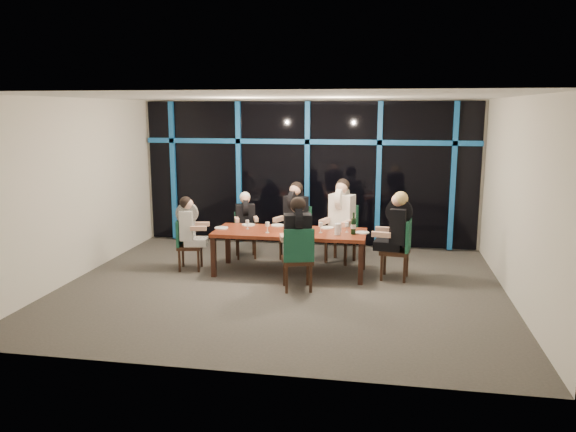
{
  "coord_description": "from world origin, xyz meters",
  "views": [
    {
      "loc": [
        1.6,
        -8.49,
        2.81
      ],
      "look_at": [
        0.0,
        0.6,
        1.05
      ],
      "focal_mm": 35.0,
      "sensor_mm": 36.0,
      "label": 1
    }
  ],
  "objects_px": {
    "dining_table": "(290,235)",
    "chair_far_mid": "(297,229)",
    "chair_far_right": "(343,230)",
    "chair_near_mid": "(298,256)",
    "water_pitcher": "(338,229)",
    "chair_end_right": "(401,246)",
    "diner_far_right": "(341,209)",
    "chair_end_left": "(186,242)",
    "chair_far_left": "(245,232)",
    "diner_end_left": "(189,222)",
    "wine_bottle": "(353,226)",
    "diner_far_mid": "(295,209)",
    "diner_near_mid": "(297,229)",
    "diner_far_left": "(245,215)",
    "diner_end_right": "(396,222)"
  },
  "relations": [
    {
      "from": "chair_far_left",
      "to": "diner_end_right",
      "type": "bearing_deg",
      "value": -38.52
    },
    {
      "from": "chair_far_right",
      "to": "chair_far_left",
      "type": "bearing_deg",
      "value": -159.08
    },
    {
      "from": "diner_far_right",
      "to": "diner_far_left",
      "type": "bearing_deg",
      "value": -159.55
    },
    {
      "from": "chair_far_mid",
      "to": "diner_near_mid",
      "type": "xyz_separation_m",
      "value": [
        0.3,
        -1.86,
        0.41
      ]
    },
    {
      "from": "water_pitcher",
      "to": "chair_far_mid",
      "type": "bearing_deg",
      "value": 108.18
    },
    {
      "from": "diner_far_left",
      "to": "diner_end_right",
      "type": "bearing_deg",
      "value": -37.4
    },
    {
      "from": "chair_far_right",
      "to": "chair_near_mid",
      "type": "height_order",
      "value": "chair_far_right"
    },
    {
      "from": "diner_end_left",
      "to": "chair_far_left",
      "type": "bearing_deg",
      "value": -45.63
    },
    {
      "from": "chair_far_mid",
      "to": "chair_end_left",
      "type": "height_order",
      "value": "chair_far_mid"
    },
    {
      "from": "diner_far_mid",
      "to": "diner_near_mid",
      "type": "relative_size",
      "value": 0.99
    },
    {
      "from": "chair_far_mid",
      "to": "diner_near_mid",
      "type": "distance_m",
      "value": 1.93
    },
    {
      "from": "chair_far_left",
      "to": "chair_end_right",
      "type": "xyz_separation_m",
      "value": [
        2.92,
        -0.99,
        0.08
      ]
    },
    {
      "from": "chair_far_left",
      "to": "diner_far_right",
      "type": "distance_m",
      "value": 1.92
    },
    {
      "from": "chair_end_left",
      "to": "chair_far_right",
      "type": "bearing_deg",
      "value": -78.4
    },
    {
      "from": "water_pitcher",
      "to": "dining_table",
      "type": "bearing_deg",
      "value": 150.79
    },
    {
      "from": "chair_far_left",
      "to": "chair_near_mid",
      "type": "xyz_separation_m",
      "value": [
        1.33,
        -1.9,
        0.08
      ]
    },
    {
      "from": "dining_table",
      "to": "chair_far_mid",
      "type": "height_order",
      "value": "chair_far_mid"
    },
    {
      "from": "chair_end_left",
      "to": "water_pitcher",
      "type": "bearing_deg",
      "value": -101.16
    },
    {
      "from": "chair_far_right",
      "to": "water_pitcher",
      "type": "distance_m",
      "value": 1.15
    },
    {
      "from": "chair_far_right",
      "to": "chair_near_mid",
      "type": "relative_size",
      "value": 1.04
    },
    {
      "from": "chair_end_right",
      "to": "chair_near_mid",
      "type": "distance_m",
      "value": 1.83
    },
    {
      "from": "chair_near_mid",
      "to": "diner_near_mid",
      "type": "xyz_separation_m",
      "value": [
        -0.02,
        0.08,
        0.4
      ]
    },
    {
      "from": "chair_end_left",
      "to": "diner_far_mid",
      "type": "xyz_separation_m",
      "value": [
        1.79,
        1.02,
        0.46
      ]
    },
    {
      "from": "chair_near_mid",
      "to": "chair_far_left",
      "type": "bearing_deg",
      "value": -70.38
    },
    {
      "from": "chair_end_left",
      "to": "chair_far_left",
      "type": "bearing_deg",
      "value": -47.92
    },
    {
      "from": "chair_far_mid",
      "to": "chair_near_mid",
      "type": "relative_size",
      "value": 0.99
    },
    {
      "from": "chair_end_left",
      "to": "diner_far_right",
      "type": "distance_m",
      "value": 2.88
    },
    {
      "from": "diner_far_left",
      "to": "chair_far_left",
      "type": "bearing_deg",
      "value": 90.0
    },
    {
      "from": "chair_near_mid",
      "to": "chair_far_right",
      "type": "bearing_deg",
      "value": -121.31
    },
    {
      "from": "chair_end_left",
      "to": "chair_near_mid",
      "type": "distance_m",
      "value": 2.31
    },
    {
      "from": "diner_far_mid",
      "to": "diner_end_left",
      "type": "bearing_deg",
      "value": -125.52
    },
    {
      "from": "dining_table",
      "to": "chair_end_left",
      "type": "relative_size",
      "value": 2.9
    },
    {
      "from": "wine_bottle",
      "to": "water_pitcher",
      "type": "height_order",
      "value": "wine_bottle"
    },
    {
      "from": "dining_table",
      "to": "water_pitcher",
      "type": "bearing_deg",
      "value": -10.51
    },
    {
      "from": "chair_end_right",
      "to": "diner_far_right",
      "type": "relative_size",
      "value": 0.98
    },
    {
      "from": "diner_near_mid",
      "to": "wine_bottle",
      "type": "xyz_separation_m",
      "value": [
        0.82,
        0.79,
        -0.08
      ]
    },
    {
      "from": "diner_end_left",
      "to": "dining_table",
      "type": "bearing_deg",
      "value": -97.23
    },
    {
      "from": "diner_near_mid",
      "to": "diner_far_right",
      "type": "bearing_deg",
      "value": -122.49
    },
    {
      "from": "diner_end_left",
      "to": "diner_near_mid",
      "type": "height_order",
      "value": "diner_near_mid"
    },
    {
      "from": "chair_end_right",
      "to": "diner_end_left",
      "type": "distance_m",
      "value": 3.67
    },
    {
      "from": "water_pitcher",
      "to": "chair_end_left",
      "type": "bearing_deg",
      "value": 160.11
    },
    {
      "from": "chair_end_right",
      "to": "wine_bottle",
      "type": "distance_m",
      "value": 0.85
    },
    {
      "from": "diner_end_left",
      "to": "water_pitcher",
      "type": "height_order",
      "value": "diner_end_left"
    },
    {
      "from": "dining_table",
      "to": "diner_end_left",
      "type": "xyz_separation_m",
      "value": [
        -1.78,
        -0.09,
        0.18
      ]
    },
    {
      "from": "diner_far_mid",
      "to": "wine_bottle",
      "type": "bearing_deg",
      "value": -16.56
    },
    {
      "from": "diner_far_mid",
      "to": "diner_end_left",
      "type": "relative_size",
      "value": 1.12
    },
    {
      "from": "chair_far_left",
      "to": "diner_end_left",
      "type": "bearing_deg",
      "value": -145.19
    },
    {
      "from": "diner_end_left",
      "to": "chair_far_mid",
      "type": "bearing_deg",
      "value": -68.11
    },
    {
      "from": "diner_far_right",
      "to": "wine_bottle",
      "type": "bearing_deg",
      "value": -52.71
    },
    {
      "from": "diner_end_left",
      "to": "chair_end_left",
      "type": "bearing_deg",
      "value": 90.0
    }
  ]
}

